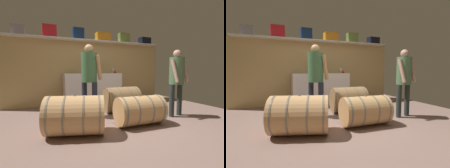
% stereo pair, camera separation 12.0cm
% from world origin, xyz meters
% --- Properties ---
extents(ground_plane, '(6.25, 8.01, 0.02)m').
position_xyz_m(ground_plane, '(0.00, 0.60, -0.01)').
color(ground_plane, '#84675D').
extents(back_wall_panel, '(5.05, 0.10, 1.92)m').
position_xyz_m(back_wall_panel, '(0.00, 2.41, 0.96)').
color(back_wall_panel, tan).
rests_on(back_wall_panel, ground).
extents(high_shelf_board, '(4.65, 0.40, 0.03)m').
position_xyz_m(high_shelf_board, '(0.00, 2.26, 1.94)').
color(high_shelf_board, silver).
rests_on(high_shelf_board, back_wall_panel).
extents(toolcase_grey, '(0.31, 0.19, 0.26)m').
position_xyz_m(toolcase_grey, '(-1.93, 2.26, 2.08)').
color(toolcase_grey, gray).
rests_on(toolcase_grey, high_shelf_board).
extents(toolcase_red, '(0.38, 0.25, 0.33)m').
position_xyz_m(toolcase_red, '(-1.17, 2.26, 2.12)').
color(toolcase_red, red).
rests_on(toolcase_red, high_shelf_board).
extents(toolcase_navy, '(0.33, 0.21, 0.33)m').
position_xyz_m(toolcase_navy, '(-0.37, 2.26, 2.12)').
color(toolcase_navy, navy).
rests_on(toolcase_navy, high_shelf_board).
extents(toolcase_orange, '(0.44, 0.30, 0.26)m').
position_xyz_m(toolcase_orange, '(0.40, 2.26, 2.08)').
color(toolcase_orange, orange).
rests_on(toolcase_orange, high_shelf_board).
extents(toolcase_olive, '(0.36, 0.23, 0.31)m').
position_xyz_m(toolcase_olive, '(1.15, 2.26, 2.11)').
color(toolcase_olive, olive).
rests_on(toolcase_olive, high_shelf_board).
extents(toolcase_black, '(0.38, 0.26, 0.23)m').
position_xyz_m(toolcase_black, '(1.97, 2.26, 2.07)').
color(toolcase_black, black).
rests_on(toolcase_black, high_shelf_board).
extents(work_cabinet, '(1.68, 0.58, 0.95)m').
position_xyz_m(work_cabinet, '(0.00, 2.06, 0.48)').
color(work_cabinet, white).
rests_on(work_cabinet, ground).
extents(wine_bottle_amber, '(0.07, 0.07, 0.32)m').
position_xyz_m(wine_bottle_amber, '(-0.27, 2.02, 1.10)').
color(wine_bottle_amber, brown).
rests_on(wine_bottle_amber, work_cabinet).
extents(wine_glass, '(0.09, 0.09, 0.16)m').
position_xyz_m(wine_glass, '(0.72, 2.20, 1.06)').
color(wine_glass, white).
rests_on(wine_glass, work_cabinet).
extents(red_funnel, '(0.11, 0.11, 0.10)m').
position_xyz_m(red_funnel, '(0.69, 1.94, 1.00)').
color(red_funnel, red).
rests_on(red_funnel, work_cabinet).
extents(wine_barrel_near, '(1.07, 0.88, 0.65)m').
position_xyz_m(wine_barrel_near, '(-0.92, -0.04, 0.32)').
color(wine_barrel_near, tan).
rests_on(wine_barrel_near, ground).
extents(wine_barrel_far, '(0.85, 0.63, 0.63)m').
position_xyz_m(wine_barrel_far, '(0.45, 1.02, 0.31)').
color(wine_barrel_far, '#957347').
rests_on(wine_barrel_far, ground).
extents(wine_barrel_flank, '(0.92, 0.59, 0.57)m').
position_xyz_m(wine_barrel_flank, '(0.31, -0.03, 0.28)').
color(wine_barrel_flank, tan).
rests_on(wine_barrel_flank, ground).
extents(winemaker_pouring, '(0.47, 0.49, 1.61)m').
position_xyz_m(winemaker_pouring, '(-0.42, 0.88, 0.99)').
color(winemaker_pouring, '#262A3E').
rests_on(winemaker_pouring, ground).
extents(visitor_tasting, '(0.47, 0.39, 1.50)m').
position_xyz_m(visitor_tasting, '(1.41, 0.16, 0.92)').
color(visitor_tasting, '#2A3331').
rests_on(visitor_tasting, ground).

